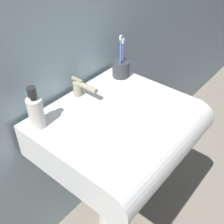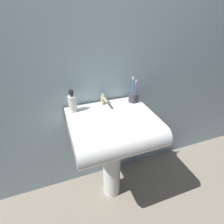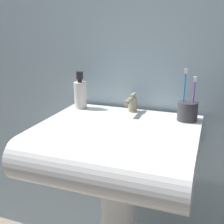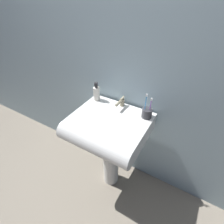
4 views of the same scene
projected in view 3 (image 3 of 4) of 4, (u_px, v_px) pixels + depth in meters
name	position (u px, v px, depth m)	size (l,w,h in m)	color
wall_back	(140.00, 26.00, 1.21)	(5.00, 0.05, 2.40)	#9EB7C1
sink_basin	(114.00, 149.00, 1.04)	(0.60, 0.54, 0.15)	white
faucet	(131.00, 103.00, 1.22)	(0.04, 0.13, 0.08)	tan
toothbrush_cup	(187.00, 111.00, 1.11)	(0.08, 0.08, 0.21)	#38383D
soap_bottle	(80.00, 93.00, 1.27)	(0.06, 0.06, 0.17)	silver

